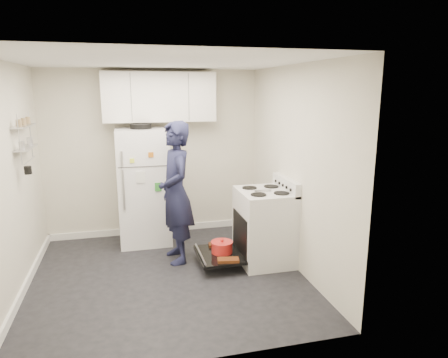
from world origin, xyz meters
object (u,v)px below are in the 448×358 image
object	(u,v)px
electric_range	(263,227)
person	(176,193)
open_oven_door	(220,251)
refrigerator	(144,186)

from	to	relation	value
electric_range	person	world-z (taller)	person
open_oven_door	person	size ratio (longest dim) A/B	0.38
electric_range	person	xyz separation A→B (m)	(-1.08, 0.32, 0.45)
refrigerator	open_oven_door	bearing A→B (deg)	-51.02
electric_range	open_oven_door	xyz separation A→B (m)	(-0.57, 0.01, -0.28)
electric_range	open_oven_door	bearing A→B (deg)	178.81
open_oven_door	refrigerator	bearing A→B (deg)	128.98
electric_range	refrigerator	world-z (taller)	refrigerator
electric_range	refrigerator	size ratio (longest dim) A/B	0.63
person	refrigerator	bearing A→B (deg)	-161.40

